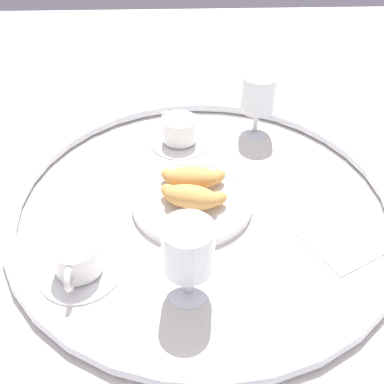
% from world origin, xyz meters
% --- Properties ---
extents(ground_plane, '(2.20, 2.20, 0.00)m').
position_xyz_m(ground_plane, '(0.00, 0.00, 0.00)').
color(ground_plane, silver).
extents(table_chrome_rim, '(0.72, 0.72, 0.02)m').
position_xyz_m(table_chrome_rim, '(0.00, 0.00, 0.01)').
color(table_chrome_rim, silver).
rests_on(table_chrome_rim, ground_plane).
extents(pastry_plate, '(0.23, 0.23, 0.02)m').
position_xyz_m(pastry_plate, '(-0.02, 0.00, 0.01)').
color(pastry_plate, white).
rests_on(pastry_plate, ground_plane).
extents(croissant_large, '(0.13, 0.09, 0.04)m').
position_xyz_m(croissant_large, '(-0.02, -0.02, 0.04)').
color(croissant_large, '#D6994C').
rests_on(croissant_large, pastry_plate).
extents(croissant_small, '(0.14, 0.07, 0.04)m').
position_xyz_m(croissant_small, '(-0.02, 0.03, 0.04)').
color(croissant_small, '#D6994C').
rests_on(croissant_small, pastry_plate).
extents(coffee_cup_near, '(0.14, 0.14, 0.06)m').
position_xyz_m(coffee_cup_near, '(-0.04, 0.21, 0.03)').
color(coffee_cup_near, white).
rests_on(coffee_cup_near, ground_plane).
extents(coffee_cup_far, '(0.14, 0.14, 0.06)m').
position_xyz_m(coffee_cup_far, '(-0.21, -0.15, 0.03)').
color(coffee_cup_far, white).
rests_on(coffee_cup_far, ground_plane).
extents(juice_glass_left, '(0.08, 0.08, 0.14)m').
position_xyz_m(juice_glass_left, '(-0.03, -0.20, 0.09)').
color(juice_glass_left, white).
rests_on(juice_glass_left, ground_plane).
extents(juice_glass_right, '(0.08, 0.08, 0.14)m').
position_xyz_m(juice_glass_right, '(0.13, 0.25, 0.09)').
color(juice_glass_right, white).
rests_on(juice_glass_right, ground_plane).
extents(folded_napkin, '(0.15, 0.15, 0.01)m').
position_xyz_m(folded_napkin, '(0.23, -0.11, 0.00)').
color(folded_napkin, silver).
rests_on(folded_napkin, ground_plane).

